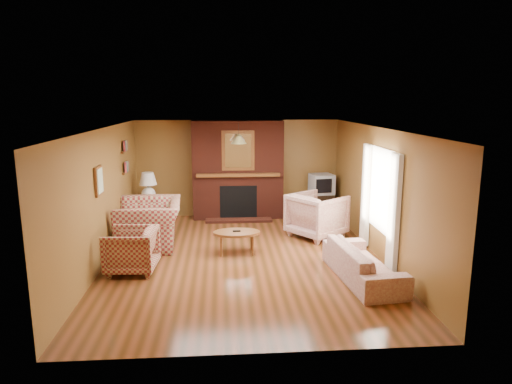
{
  "coord_description": "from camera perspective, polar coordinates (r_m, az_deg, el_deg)",
  "views": [
    {
      "loc": [
        -0.38,
        -8.06,
        2.92
      ],
      "look_at": [
        0.27,
        0.6,
        1.13
      ],
      "focal_mm": 32.0,
      "sensor_mm": 36.0,
      "label": 1
    }
  ],
  "objects": [
    {
      "name": "tv_stand",
      "position": [
        11.43,
        8.12,
        -1.7
      ],
      "size": [
        0.59,
        0.54,
        0.61
      ],
      "primitive_type": "cube",
      "rotation": [
        0.0,
        0.0,
        -0.06
      ],
      "color": "black",
      "rests_on": "floor"
    },
    {
      "name": "floor",
      "position": [
        8.58,
        -1.5,
        -8.26
      ],
      "size": [
        6.5,
        6.5,
        0.0
      ],
      "primitive_type": "plane",
      "color": "#49290F",
      "rests_on": "ground"
    },
    {
      "name": "fireplace",
      "position": [
        11.19,
        -2.28,
        2.68
      ],
      "size": [
        2.2,
        0.82,
        2.4
      ],
      "color": "#4C1B10",
      "rests_on": "floor"
    },
    {
      "name": "crt_tv",
      "position": [
        11.31,
        8.21,
        1.0
      ],
      "size": [
        0.61,
        0.6,
        0.48
      ],
      "color": "#A4A7AB",
      "rests_on": "tv_stand"
    },
    {
      "name": "botanical_print",
      "position": [
        8.15,
        -19.05,
        1.32
      ],
      "size": [
        0.05,
        0.4,
        0.5
      ],
      "color": "brown",
      "rests_on": "wall_left"
    },
    {
      "name": "wall_front",
      "position": [
        5.12,
        0.21,
        -7.96
      ],
      "size": [
        6.5,
        0.0,
        6.5
      ],
      "primitive_type": "plane",
      "rotation": [
        -1.57,
        0.0,
        0.0
      ],
      "color": "brown",
      "rests_on": "floor"
    },
    {
      "name": "wall_back",
      "position": [
        11.45,
        -2.32,
        2.98
      ],
      "size": [
        6.5,
        0.0,
        6.5
      ],
      "primitive_type": "plane",
      "rotation": [
        1.57,
        0.0,
        0.0
      ],
      "color": "brown",
      "rests_on": "floor"
    },
    {
      "name": "table_lamp",
      "position": [
        10.83,
        -13.34,
        0.85
      ],
      "size": [
        0.4,
        0.4,
        0.66
      ],
      "color": "white",
      "rests_on": "side_table"
    },
    {
      "name": "bookshelf",
      "position": [
        10.25,
        -15.89,
        4.16
      ],
      "size": [
        0.09,
        0.55,
        0.71
      ],
      "color": "brown",
      "rests_on": "wall_left"
    },
    {
      "name": "floral_sofa",
      "position": [
        7.75,
        13.25,
        -8.57
      ],
      "size": [
        0.94,
        2.0,
        0.57
      ],
      "primitive_type": "imported",
      "rotation": [
        0.0,
        0.0,
        1.67
      ],
      "color": "beige",
      "rests_on": "floor"
    },
    {
      "name": "plaid_loveseat",
      "position": [
        9.37,
        -13.18,
        -3.89
      ],
      "size": [
        1.34,
        1.51,
        0.92
      ],
      "primitive_type": "imported",
      "rotation": [
        0.0,
        0.0,
        -1.5
      ],
      "color": "maroon",
      "rests_on": "floor"
    },
    {
      "name": "side_table",
      "position": [
        10.97,
        -13.18,
        -2.55
      ],
      "size": [
        0.47,
        0.47,
        0.58
      ],
      "primitive_type": "cube",
      "rotation": [
        0.0,
        0.0,
        0.07
      ],
      "color": "brown",
      "rests_on": "floor"
    },
    {
      "name": "window_right",
      "position": [
        8.54,
        15.18,
        -0.89
      ],
      "size": [
        0.1,
        1.85,
        2.0
      ],
      "color": "beige",
      "rests_on": "wall_right"
    },
    {
      "name": "pendant_light",
      "position": [
        10.41,
        -2.18,
        6.55
      ],
      "size": [
        0.36,
        0.36,
        0.48
      ],
      "color": "black",
      "rests_on": "ceiling"
    },
    {
      "name": "wall_right",
      "position": [
        8.73,
        15.07,
        -0.13
      ],
      "size": [
        0.0,
        6.5,
        6.5
      ],
      "primitive_type": "plane",
      "rotation": [
        1.57,
        0.0,
        -1.57
      ],
      "color": "brown",
      "rests_on": "floor"
    },
    {
      "name": "coffee_table",
      "position": [
        8.73,
        -2.43,
        -5.3
      ],
      "size": [
        0.89,
        0.55,
        0.45
      ],
      "color": "brown",
      "rests_on": "floor"
    },
    {
      "name": "ceiling",
      "position": [
        8.09,
        -1.59,
        7.95
      ],
      "size": [
        6.5,
        6.5,
        0.0
      ],
      "primitive_type": "plane",
      "rotation": [
        3.14,
        0.0,
        0.0
      ],
      "color": "white",
      "rests_on": "wall_back"
    },
    {
      "name": "floral_armchair",
      "position": [
        9.84,
        7.63,
        -2.89
      ],
      "size": [
        1.43,
        1.42,
        0.94
      ],
      "primitive_type": "imported",
      "rotation": [
        0.0,
        0.0,
        2.2
      ],
      "color": "beige",
      "rests_on": "floor"
    },
    {
      "name": "plaid_armchair",
      "position": [
        8.12,
        -15.33,
        -7.04
      ],
      "size": [
        0.88,
        0.86,
        0.76
      ],
      "primitive_type": "imported",
      "rotation": [
        0.0,
        0.0,
        -1.63
      ],
      "color": "maroon",
      "rests_on": "floor"
    },
    {
      "name": "wall_left",
      "position": [
        8.51,
        -18.61,
        -0.64
      ],
      "size": [
        0.0,
        6.5,
        6.5
      ],
      "primitive_type": "plane",
      "rotation": [
        1.57,
        0.0,
        1.57
      ],
      "color": "brown",
      "rests_on": "floor"
    }
  ]
}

